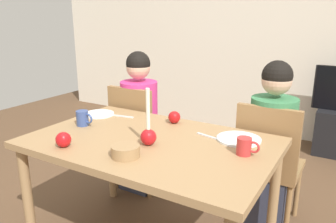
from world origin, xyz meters
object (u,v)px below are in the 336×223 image
(person_left_child, at_px, (140,124))
(mug_left, at_px, (83,118))
(chair_right, at_px, (268,160))
(person_right_child, at_px, (270,150))
(bowl_walnuts, at_px, (126,151))
(chair_left, at_px, (138,132))
(candle_centerpiece, at_px, (148,133))
(apple_near_candle, at_px, (174,117))
(apple_by_left_plate, at_px, (63,140))
(plate_left, at_px, (99,114))
(plate_right, at_px, (239,139))
(mug_right, at_px, (245,146))
(dining_table, at_px, (151,153))

(person_left_child, distance_m, mug_left, 0.69)
(chair_right, height_order, person_right_child, person_right_child)
(chair_right, distance_m, bowl_walnuts, 1.05)
(chair_right, height_order, bowl_walnuts, chair_right)
(chair_left, bearing_deg, person_left_child, 90.00)
(candle_centerpiece, bearing_deg, person_right_child, 54.35)
(person_left_child, distance_m, person_right_child, 1.07)
(apple_near_candle, xyz_separation_m, apple_by_left_plate, (-0.31, -0.67, 0.00))
(plate_left, bearing_deg, candle_centerpiece, -25.13)
(mug_left, height_order, apple_near_candle, mug_left)
(chair_right, height_order, plate_right, chair_right)
(plate_right, relative_size, mug_right, 2.13)
(candle_centerpiece, height_order, mug_right, candle_centerpiece)
(candle_centerpiece, distance_m, plate_right, 0.52)
(person_left_child, xyz_separation_m, apple_near_candle, (0.50, -0.30, 0.22))
(apple_by_left_plate, bearing_deg, person_left_child, 100.95)
(plate_left, bearing_deg, mug_left, -71.77)
(person_right_child, height_order, bowl_walnuts, person_right_child)
(plate_right, distance_m, mug_right, 0.21)
(mug_left, relative_size, mug_right, 1.04)
(chair_right, height_order, apple_by_left_plate, chair_right)
(chair_left, bearing_deg, bowl_walnuts, -57.33)
(chair_left, distance_m, mug_left, 0.68)
(dining_table, height_order, apple_near_candle, apple_near_candle)
(dining_table, bearing_deg, person_right_child, 49.86)
(mug_right, bearing_deg, bowl_walnuts, -147.19)
(dining_table, relative_size, mug_right, 11.70)
(mug_left, distance_m, apple_near_candle, 0.60)
(plate_left, relative_size, apple_by_left_plate, 2.57)
(apple_by_left_plate, bearing_deg, apple_near_candle, 64.88)
(apple_by_left_plate, bearing_deg, person_right_child, 47.54)
(mug_right, bearing_deg, chair_left, 153.27)
(chair_left, height_order, apple_near_candle, chair_left)
(person_left_child, distance_m, candle_centerpiece, 0.94)
(person_left_child, bearing_deg, mug_left, -88.65)
(chair_right, bearing_deg, candle_centerpiece, -126.93)
(chair_left, bearing_deg, chair_right, 0.00)
(person_right_child, relative_size, plate_left, 5.42)
(person_left_child, bearing_deg, plate_left, -98.55)
(chair_right, relative_size, mug_left, 7.25)
(plate_left, bearing_deg, chair_left, 80.73)
(chair_left, xyz_separation_m, plate_right, (0.97, -0.35, 0.24))
(apple_near_candle, bearing_deg, person_right_child, 27.70)
(person_right_child, height_order, plate_right, person_right_child)
(plate_left, height_order, bowl_walnuts, bowl_walnuts)
(candle_centerpiece, xyz_separation_m, bowl_walnuts, (-0.01, -0.19, -0.04))
(plate_left, xyz_separation_m, apple_near_candle, (0.56, 0.11, 0.03))
(person_right_child, xyz_separation_m, apple_by_left_plate, (-0.89, -0.97, 0.22))
(person_left_child, bearing_deg, chair_right, -1.73)
(person_right_child, bearing_deg, mug_right, -90.62)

